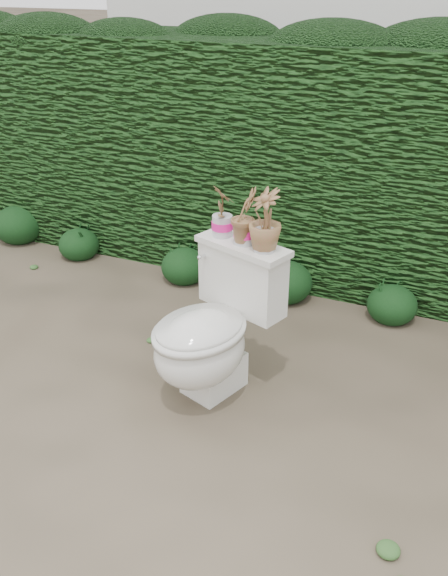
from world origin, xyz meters
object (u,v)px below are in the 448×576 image
at_px(toilet, 211,333).
at_px(potted_plant_right, 265,222).
at_px(potted_plant_left, 222,212).
at_px(potted_plant_center, 244,218).

distance_m(toilet, potted_plant_right, 0.63).
bearing_deg(toilet, potted_plant_right, 60.44).
bearing_deg(potted_plant_left, toilet, 143.87).
relative_size(toilet, potted_plant_center, 2.90).
relative_size(toilet, potted_plant_left, 3.06).
bearing_deg(toilet, potted_plant_center, 88.33).
relative_size(potted_plant_center, potted_plant_right, 0.92).
relative_size(potted_plant_left, potted_plant_center, 0.95).
bearing_deg(potted_plant_center, potted_plant_right, -100.05).
xyz_separation_m(potted_plant_center, potted_plant_right, (0.12, -0.04, 0.01)).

